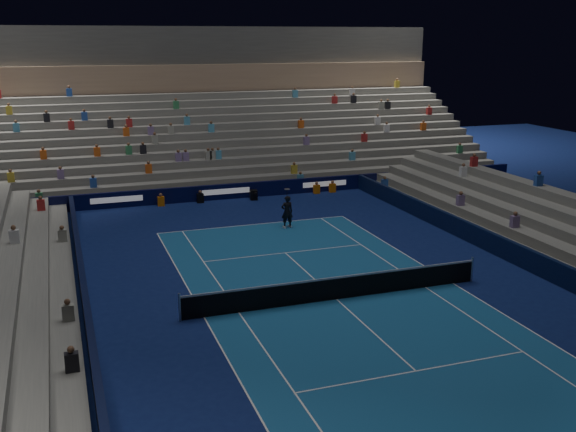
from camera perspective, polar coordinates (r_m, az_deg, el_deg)
The scene contains 9 objects.
ground at distance 27.37m, azimuth 4.18°, elevation -7.14°, with size 90.00×90.00×0.00m, color #0D1950.
court_surface at distance 27.37m, azimuth 4.18°, elevation -7.13°, with size 10.97×23.77×0.01m, color #185188.
sponsor_barrier_far at distance 44.05m, azimuth -5.37°, elevation 2.10°, with size 44.00×0.25×1.00m, color black.
sponsor_barrier_east at distance 32.11m, azimuth 20.34°, elevation -3.73°, with size 0.25×37.00×1.00m, color black.
sponsor_barrier_west at distance 25.20m, azimuth -16.74°, elevation -8.55°, with size 0.25×37.00×1.00m, color black.
grandstand_main at distance 52.58m, azimuth -7.96°, elevation 7.31°, with size 44.00×15.20×11.20m.
tennis_net at distance 27.19m, azimuth 4.20°, elevation -6.15°, with size 12.90×0.10×1.10m.
tennis_player at distance 37.10m, azimuth -0.08°, elevation 0.37°, with size 0.67×0.44×1.83m, color black.
broadcast_camera at distance 43.79m, azimuth -2.96°, elevation 1.83°, with size 0.56×0.97×0.63m.
Camera 1 is at (-10.20, -23.21, 10.31)m, focal length 41.54 mm.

